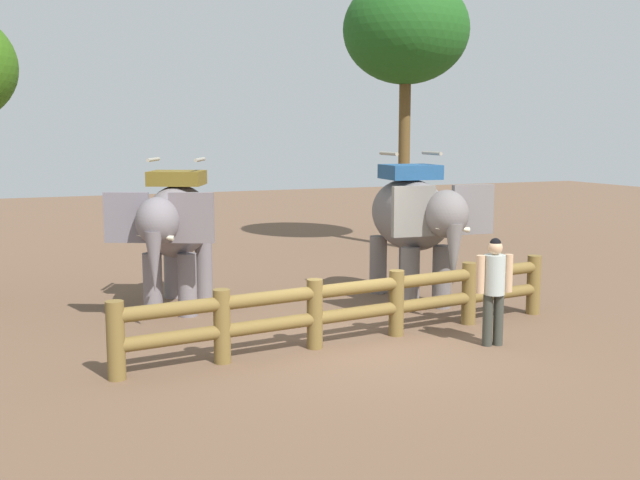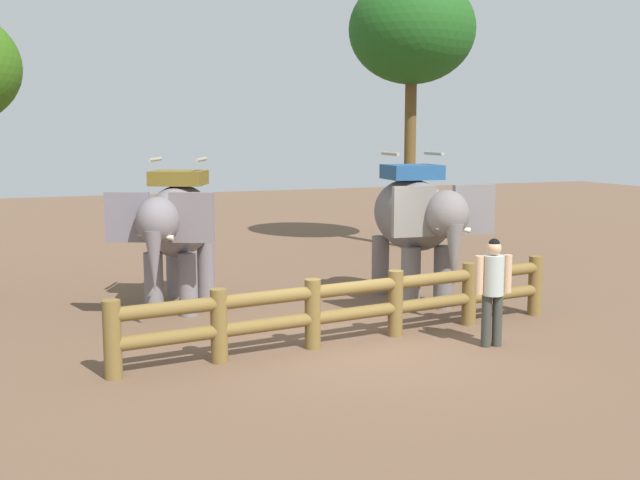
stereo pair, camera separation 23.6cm
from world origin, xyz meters
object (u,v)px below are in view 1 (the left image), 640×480
Objects in this scene: elephant_center at (414,219)px; tree_far_left at (406,32)px; elephant_near_left at (176,225)px; log_fence at (357,303)px; tourist_woman_in_black at (494,284)px.

elephant_center is 8.28m from tree_far_left.
elephant_center is (4.24, -1.23, 0.05)m from elephant_near_left.
tree_far_left is at bearing 33.78° from elephant_near_left.
elephant_center is (2.19, 2.07, 1.00)m from log_fence.
elephant_center is 0.45× the size of tree_far_left.
elephant_near_left is 4.41m from elephant_center.
log_fence is 3.17m from elephant_center.
elephant_center is at bearing -16.16° from elephant_near_left.
log_fence is 4.00m from elephant_near_left.
tree_far_left is at bearing 56.67° from log_fence.
tourist_woman_in_black is (1.81, -1.00, 0.35)m from log_fence.
elephant_near_left is 5.80m from tourist_woman_in_black.
elephant_center reaches higher than tourist_woman_in_black.
elephant_near_left is at bearing 131.90° from tourist_woman_in_black.
elephant_center is at bearing 43.37° from log_fence.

